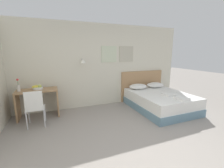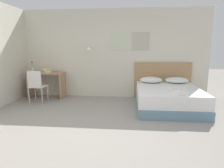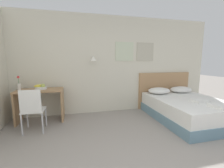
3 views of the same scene
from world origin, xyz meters
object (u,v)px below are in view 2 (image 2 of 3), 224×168
object	(u,v)px
flower_vase	(32,69)
desk	(47,81)
folded_towel_mid_bed	(179,93)
bed	(168,98)
pillow_right	(177,80)
headboard	(162,80)
pillow_left	(151,80)
desk_chair	(36,84)
fruit_bowl	(47,71)
folded_towel_near_foot	(173,89)

from	to	relation	value
flower_vase	desk	bearing A→B (deg)	3.63
folded_towel_mid_bed	bed	bearing A→B (deg)	97.78
pillow_right	folded_towel_mid_bed	size ratio (longest dim) A/B	1.88
bed	headboard	size ratio (longest dim) A/B	1.19
pillow_left	desk_chair	size ratio (longest dim) A/B	0.71
pillow_left	headboard	bearing A→B (deg)	41.32
bed	fruit_bowl	distance (m)	3.60
pillow_left	folded_towel_mid_bed	bearing A→B (deg)	-72.49
headboard	flower_vase	xyz separation A→B (m)	(-3.91, -0.31, 0.35)
bed	folded_towel_near_foot	world-z (taller)	folded_towel_near_foot
bed	desk_chair	distance (m)	3.52
headboard	desk_chair	bearing A→B (deg)	-165.42
bed	desk	size ratio (longest dim) A/B	1.93
folded_towel_near_foot	headboard	bearing A→B (deg)	92.81
desk	flower_vase	world-z (taller)	flower_vase
desk	desk_chair	size ratio (longest dim) A/B	1.15
bed	folded_towel_near_foot	xyz separation A→B (m)	(0.07, -0.30, 0.29)
desk_chair	flower_vase	xyz separation A→B (m)	(-0.40, 0.60, 0.37)
folded_towel_near_foot	desk_chair	size ratio (longest dim) A/B	0.36
desk	desk_chair	xyz separation A→B (m)	(-0.02, -0.63, 0.00)
pillow_left	flower_vase	xyz separation A→B (m)	(-3.55, 0.00, 0.29)
pillow_right	fruit_bowl	xyz separation A→B (m)	(-3.83, 0.07, 0.21)
desk	flower_vase	xyz separation A→B (m)	(-0.42, -0.03, 0.37)
headboard	desk	bearing A→B (deg)	-175.31
folded_towel_mid_bed	desk	size ratio (longest dim) A/B	0.33
folded_towel_near_foot	pillow_left	bearing A→B (deg)	112.72
headboard	pillow_right	xyz separation A→B (m)	(0.36, -0.32, 0.06)
desk	folded_towel_mid_bed	bearing A→B (deg)	-22.57
pillow_left	flower_vase	bearing A→B (deg)	179.95
pillow_left	fruit_bowl	size ratio (longest dim) A/B	2.22
desk_chair	flower_vase	size ratio (longest dim) A/B	2.69
desk_chair	fruit_bowl	distance (m)	0.73
folded_towel_near_foot	desk	bearing A→B (deg)	163.64
headboard	flower_vase	distance (m)	3.94
folded_towel_mid_bed	flower_vase	world-z (taller)	flower_vase
pillow_right	folded_towel_near_foot	bearing A→B (deg)	-106.17
pillow_left	desk	xyz separation A→B (m)	(-3.13, 0.03, -0.08)
headboard	desk_chair	size ratio (longest dim) A/B	1.86
pillow_left	folded_towel_mid_bed	distance (m)	1.54
pillow_right	folded_towel_near_foot	size ratio (longest dim) A/B	1.97
folded_towel_near_foot	folded_towel_mid_bed	world-z (taller)	same
folded_towel_mid_bed	flower_vase	xyz separation A→B (m)	(-4.01, 1.47, 0.34)
bed	flower_vase	xyz separation A→B (m)	(-3.91, 0.72, 0.63)
bed	folded_towel_mid_bed	size ratio (longest dim) A/B	5.90
headboard	folded_towel_mid_bed	world-z (taller)	headboard
pillow_left	folded_towel_near_foot	xyz separation A→B (m)	(0.42, -1.01, -0.06)
bed	desk	bearing A→B (deg)	167.97
desk_chair	fruit_bowl	size ratio (longest dim) A/B	3.13
pillow_left	bed	bearing A→B (deg)	-63.28
folded_towel_near_foot	flower_vase	xyz separation A→B (m)	(-3.97, 1.02, 0.34)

